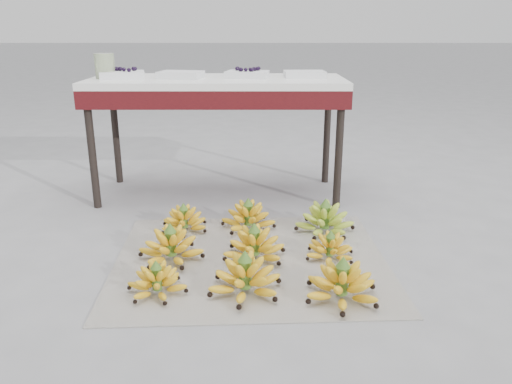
{
  "coord_description": "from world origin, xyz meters",
  "views": [
    {
      "loc": [
        0.1,
        -2.08,
        1.04
      ],
      "look_at": [
        0.1,
        0.29,
        0.25
      ],
      "focal_mm": 35.0,
      "sensor_mm": 36.0,
      "label": 1
    }
  ],
  "objects_px": {
    "bunch_front_right": "(342,284)",
    "bunch_back_center": "(248,218)",
    "newspaper_mat": "(251,260)",
    "bunch_mid_left": "(171,247)",
    "bunch_front_center": "(245,278)",
    "bunch_back_left": "(184,221)",
    "tray_far_right": "(305,74)",
    "vendor_table": "(217,92)",
    "tray_right": "(247,74)",
    "bunch_mid_right": "(330,249)",
    "bunch_back_right": "(325,220)",
    "bunch_mid_center": "(254,246)",
    "tray_left": "(181,75)",
    "bunch_front_left": "(157,282)",
    "glass_jar": "(105,66)",
    "tray_far_left": "(122,74)"
  },
  "relations": [
    {
      "from": "bunch_front_center",
      "to": "bunch_back_center",
      "type": "relative_size",
      "value": 0.99
    },
    {
      "from": "newspaper_mat",
      "to": "tray_right",
      "type": "relative_size",
      "value": 4.56
    },
    {
      "from": "bunch_mid_center",
      "to": "tray_right",
      "type": "height_order",
      "value": "tray_right"
    },
    {
      "from": "bunch_back_right",
      "to": "vendor_table",
      "type": "height_order",
      "value": "vendor_table"
    },
    {
      "from": "bunch_mid_left",
      "to": "bunch_back_right",
      "type": "relative_size",
      "value": 1.11
    },
    {
      "from": "bunch_front_center",
      "to": "bunch_mid_left",
      "type": "bearing_deg",
      "value": 146.23
    },
    {
      "from": "tray_left",
      "to": "tray_right",
      "type": "distance_m",
      "value": 0.4
    },
    {
      "from": "bunch_back_left",
      "to": "tray_far_right",
      "type": "distance_m",
      "value": 1.18
    },
    {
      "from": "tray_far_right",
      "to": "bunch_front_center",
      "type": "bearing_deg",
      "value": -104.58
    },
    {
      "from": "bunch_back_center",
      "to": "tray_far_right",
      "type": "xyz_separation_m",
      "value": [
        0.34,
        0.63,
        0.69
      ]
    },
    {
      "from": "bunch_mid_left",
      "to": "bunch_back_center",
      "type": "height_order",
      "value": "bunch_mid_left"
    },
    {
      "from": "bunch_back_center",
      "to": "glass_jar",
      "type": "height_order",
      "value": "glass_jar"
    },
    {
      "from": "bunch_mid_center",
      "to": "bunch_back_left",
      "type": "xyz_separation_m",
      "value": [
        -0.37,
        0.34,
        -0.01
      ]
    },
    {
      "from": "bunch_front_left",
      "to": "vendor_table",
      "type": "distance_m",
      "value": 1.42
    },
    {
      "from": "bunch_front_right",
      "to": "bunch_back_center",
      "type": "height_order",
      "value": "bunch_front_right"
    },
    {
      "from": "tray_left",
      "to": "bunch_back_left",
      "type": "bearing_deg",
      "value": -83.29
    },
    {
      "from": "bunch_back_left",
      "to": "tray_right",
      "type": "height_order",
      "value": "tray_right"
    },
    {
      "from": "bunch_mid_center",
      "to": "bunch_back_left",
      "type": "height_order",
      "value": "bunch_mid_center"
    },
    {
      "from": "bunch_front_center",
      "to": "newspaper_mat",
      "type": "bearing_deg",
      "value": 93.51
    },
    {
      "from": "tray_left",
      "to": "bunch_front_left",
      "type": "bearing_deg",
      "value": -87.63
    },
    {
      "from": "vendor_table",
      "to": "tray_right",
      "type": "xyz_separation_m",
      "value": [
        0.18,
        0.02,
        0.11
      ]
    },
    {
      "from": "bunch_mid_right",
      "to": "tray_right",
      "type": "bearing_deg",
      "value": 93.92
    },
    {
      "from": "bunch_mid_center",
      "to": "tray_right",
      "type": "relative_size",
      "value": 1.24
    },
    {
      "from": "tray_right",
      "to": "bunch_front_left",
      "type": "bearing_deg",
      "value": -104.92
    },
    {
      "from": "bunch_front_center",
      "to": "vendor_table",
      "type": "relative_size",
      "value": 0.22
    },
    {
      "from": "bunch_mid_center",
      "to": "bunch_back_left",
      "type": "relative_size",
      "value": 1.13
    },
    {
      "from": "newspaper_mat",
      "to": "bunch_front_left",
      "type": "bearing_deg",
      "value": -140.97
    },
    {
      "from": "bunch_back_center",
      "to": "newspaper_mat",
      "type": "bearing_deg",
      "value": -72.56
    },
    {
      "from": "bunch_front_right",
      "to": "bunch_mid_right",
      "type": "height_order",
      "value": "bunch_front_right"
    },
    {
      "from": "tray_right",
      "to": "bunch_back_right",
      "type": "bearing_deg",
      "value": -58.05
    },
    {
      "from": "bunch_back_center",
      "to": "bunch_mid_right",
      "type": "bearing_deg",
      "value": -28.43
    },
    {
      "from": "bunch_back_left",
      "to": "tray_far_right",
      "type": "height_order",
      "value": "tray_far_right"
    },
    {
      "from": "tray_left",
      "to": "tray_far_right",
      "type": "bearing_deg",
      "value": 3.12
    },
    {
      "from": "tray_far_left",
      "to": "tray_right",
      "type": "height_order",
      "value": "tray_far_left"
    },
    {
      "from": "bunch_mid_right",
      "to": "vendor_table",
      "type": "xyz_separation_m",
      "value": [
        -0.58,
        0.96,
        0.6
      ]
    },
    {
      "from": "bunch_front_left",
      "to": "bunch_front_right",
      "type": "xyz_separation_m",
      "value": [
        0.74,
        -0.04,
        0.01
      ]
    },
    {
      "from": "newspaper_mat",
      "to": "tray_far_left",
      "type": "xyz_separation_m",
      "value": [
        -0.78,
        0.95,
        0.76
      ]
    },
    {
      "from": "bunch_mid_right",
      "to": "bunch_back_right",
      "type": "xyz_separation_m",
      "value": [
        0.02,
        0.32,
        0.02
      ]
    },
    {
      "from": "bunch_front_left",
      "to": "bunch_mid_center",
      "type": "bearing_deg",
      "value": 59.64
    },
    {
      "from": "bunch_front_right",
      "to": "bunch_back_center",
      "type": "xyz_separation_m",
      "value": [
        -0.38,
        0.73,
        -0.0
      ]
    },
    {
      "from": "bunch_back_right",
      "to": "tray_far_left",
      "type": "relative_size",
      "value": 1.1
    },
    {
      "from": "newspaper_mat",
      "to": "bunch_mid_left",
      "type": "xyz_separation_m",
      "value": [
        -0.37,
        0.01,
        0.06
      ]
    },
    {
      "from": "bunch_back_left",
      "to": "glass_jar",
      "type": "bearing_deg",
      "value": 119.4
    },
    {
      "from": "tray_right",
      "to": "vendor_table",
      "type": "bearing_deg",
      "value": -173.81
    },
    {
      "from": "bunch_mid_left",
      "to": "vendor_table",
      "type": "distance_m",
      "value": 1.15
    },
    {
      "from": "newspaper_mat",
      "to": "tray_right",
      "type": "bearing_deg",
      "value": 91.66
    },
    {
      "from": "glass_jar",
      "to": "newspaper_mat",
      "type": "bearing_deg",
      "value": -47.24
    },
    {
      "from": "bunch_back_right",
      "to": "glass_jar",
      "type": "bearing_deg",
      "value": 157.11
    },
    {
      "from": "bunch_back_left",
      "to": "bunch_back_right",
      "type": "distance_m",
      "value": 0.74
    },
    {
      "from": "bunch_mid_center",
      "to": "tray_far_right",
      "type": "distance_m",
      "value": 1.25
    }
  ]
}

